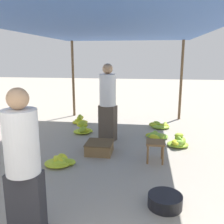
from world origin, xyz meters
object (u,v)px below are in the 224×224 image
object	(u,v)px
banana_pile_left_2	(83,129)
shopper_walking_mid	(108,101)
crate_near	(99,148)
vendor_foreground	(23,165)
stool	(155,145)
banana_pile_left_1	(80,121)
banana_pile_right_2	(179,142)
banana_pile_right_1	(156,136)
banana_pile_left_0	(60,161)
banana_pile_right_0	(160,125)
basin_black	(165,201)

from	to	relation	value
banana_pile_left_2	shopper_walking_mid	xyz separation A→B (m)	(0.70, -0.39, 0.81)
crate_near	vendor_foreground	bearing A→B (deg)	-96.94
stool	banana_pile_left_1	xyz separation A→B (m)	(-2.12, 2.42, -0.23)
banana_pile_right_2	banana_pile_right_1	bearing A→B (deg)	131.16
stool	shopper_walking_mid	size ratio (longest dim) A/B	0.22
banana_pile_left_0	crate_near	world-z (taller)	crate_near
stool	banana_pile_right_0	distance (m)	2.32
banana_pile_right_2	banana_pile_left_0	bearing A→B (deg)	-150.63
stool	crate_near	distance (m)	1.16
banana_pile_left_1	banana_pile_right_1	bearing A→B (deg)	-25.56
banana_pile_left_0	banana_pile_right_0	xyz separation A→B (m)	(1.89, 2.72, -0.01)
basin_black	banana_pile_right_0	distance (m)	3.75
banana_pile_right_0	shopper_walking_mid	xyz separation A→B (m)	(-1.26, -1.19, 0.86)
vendor_foreground	banana_pile_left_1	size ratio (longest dim) A/B	3.67
banana_pile_right_0	banana_pile_right_1	distance (m)	0.94
basin_black	banana_pile_left_1	xyz separation A→B (m)	(-2.22, 3.87, 0.01)
banana_pile_right_1	basin_black	bearing A→B (deg)	-89.39
basin_black	banana_pile_right_2	xyz separation A→B (m)	(0.43, 2.29, 0.02)
banana_pile_left_0	banana_pile_right_2	world-z (taller)	banana_pile_right_2
basin_black	shopper_walking_mid	distance (m)	2.93
stool	basin_black	distance (m)	1.47
stool	banana_pile_left_2	size ratio (longest dim) A/B	0.71
banana_pile_right_0	shopper_walking_mid	bearing A→B (deg)	-136.55
basin_black	banana_pile_left_0	xyz separation A→B (m)	(-1.80, 1.03, -0.01)
banana_pile_left_1	banana_pile_right_1	distance (m)	2.43
stool	banana_pile_left_0	size ratio (longest dim) A/B	0.70
stool	banana_pile_left_1	distance (m)	3.23
banana_pile_left_0	banana_pile_right_0	world-z (taller)	banana_pile_left_0
banana_pile_right_0	banana_pile_left_2	bearing A→B (deg)	-157.64
basin_black	shopper_walking_mid	size ratio (longest dim) A/B	0.25
banana_pile_left_0	banana_pile_left_1	size ratio (longest dim) A/B	1.25
basin_black	banana_pile_left_0	bearing A→B (deg)	150.18
banana_pile_left_0	banana_pile_left_2	size ratio (longest dim) A/B	1.03
basin_black	banana_pile_left_1	size ratio (longest dim) A/B	1.01
banana_pile_left_0	banana_pile_right_0	size ratio (longest dim) A/B	0.99
vendor_foreground	banana_pile_right_2	xyz separation A→B (m)	(1.94, 3.08, -0.75)
banana_pile_left_0	banana_pile_right_2	size ratio (longest dim) A/B	1.21
stool	banana_pile_right_2	world-z (taller)	stool
banana_pile_left_2	basin_black	bearing A→B (deg)	-57.59
shopper_walking_mid	banana_pile_right_0	bearing A→B (deg)	43.45
vendor_foreground	crate_near	bearing A→B (deg)	83.06
banana_pile_right_1	shopper_walking_mid	distance (m)	1.45
banana_pile_left_0	shopper_walking_mid	xyz separation A→B (m)	(0.63, 1.52, 0.85)
banana_pile_left_0	banana_pile_left_1	bearing A→B (deg)	98.40
banana_pile_left_2	stool	bearing A→B (deg)	-40.13
stool	banana_pile_left_0	distance (m)	1.77
vendor_foreground	crate_near	size ratio (longest dim) A/B	3.07
banana_pile_left_1	shopper_walking_mid	size ratio (longest dim) A/B	0.25
banana_pile_left_2	banana_pile_right_1	size ratio (longest dim) A/B	0.86
vendor_foreground	banana_pile_left_0	world-z (taller)	vendor_foreground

